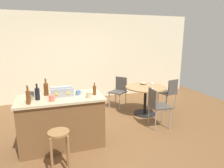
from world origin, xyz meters
name	(u,v)px	position (x,y,z in m)	size (l,w,h in m)	color
ground_plane	(97,136)	(0.00, 0.00, 0.00)	(8.80, 8.80, 0.00)	brown
back_wall	(75,57)	(0.00, 2.74, 1.35)	(8.00, 0.10, 2.70)	beige
kitchen_island	(62,121)	(-0.68, -0.12, 0.46)	(1.50, 0.78, 0.92)	brown
wooden_stool	(59,144)	(-0.78, -0.93, 0.47)	(0.31, 0.31, 0.66)	olive
dining_table	(145,93)	(1.48, 0.77, 0.56)	(1.03, 1.03, 0.74)	black
folding_chair_near	(169,92)	(2.29, 0.89, 0.50)	(0.48, 0.48, 0.86)	#47423D
folding_chair_far	(119,90)	(1.02, 1.47, 0.51)	(0.56, 0.56, 0.86)	#47423D
folding_chair_left	(157,105)	(1.35, -0.02, 0.53)	(0.43, 0.43, 0.88)	#47423D
toolbox	(62,92)	(-0.65, -0.06, 1.00)	(0.40, 0.22, 0.17)	gray
bottle_0	(94,90)	(-0.07, -0.17, 1.01)	(0.06, 0.06, 0.23)	#603314
bottle_1	(28,96)	(-1.19, -0.27, 1.02)	(0.07, 0.07, 0.27)	#603314
bottle_2	(46,89)	(-0.91, 0.07, 1.04)	(0.08, 0.08, 0.31)	#603314
bottle_3	(37,94)	(-1.06, -0.17, 1.03)	(0.08, 0.08, 0.28)	black
bottle_4	(28,97)	(-1.18, -0.37, 1.04)	(0.06, 0.06, 0.30)	#603314
cup_0	(32,94)	(-1.16, 0.03, 0.97)	(0.12, 0.08, 0.10)	#383838
cup_1	(78,93)	(-0.36, -0.08, 0.96)	(0.12, 0.08, 0.08)	#4C7099
cup_2	(29,98)	(-1.19, -0.15, 0.96)	(0.12, 0.08, 0.08)	tan
cup_3	(89,95)	(-0.21, -0.32, 0.97)	(0.11, 0.08, 0.10)	tan
cup_4	(52,98)	(-0.83, -0.32, 0.97)	(0.12, 0.08, 0.11)	#DB6651
wine_glass	(153,84)	(1.55, 0.55, 0.84)	(0.07, 0.07, 0.14)	silver
serving_bowl	(143,83)	(1.55, 1.02, 0.77)	(0.18, 0.18, 0.07)	tan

